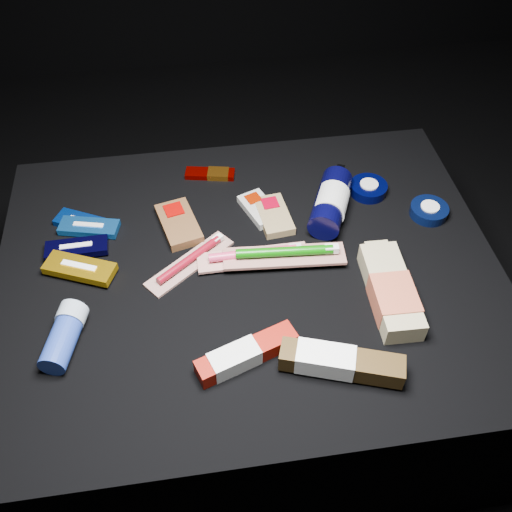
{
  "coord_description": "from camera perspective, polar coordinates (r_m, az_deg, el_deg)",
  "views": [
    {
      "loc": [
        -0.09,
        -0.72,
        1.24
      ],
      "look_at": [
        0.01,
        0.01,
        0.42
      ],
      "focal_mm": 40.0,
      "sensor_mm": 36.0,
      "label": 1
    }
  ],
  "objects": [
    {
      "name": "bodywash_bottle",
      "position": [
        1.07,
        13.34,
        -3.53
      ],
      "size": [
        0.08,
        0.22,
        0.04
      ],
      "rotation": [
        0.0,
        0.0,
        -0.03
      ],
      "color": "tan",
      "rests_on": "cloth_table"
    },
    {
      "name": "toothbrush_pack_1",
      "position": [
        1.11,
        -0.17,
        0.05
      ],
      "size": [
        0.22,
        0.05,
        0.02
      ],
      "rotation": [
        0.0,
        0.0,
        0.01
      ],
      "color": "beige",
      "rests_on": "cloth_table"
    },
    {
      "name": "deodorant_stick",
      "position": [
        1.04,
        -18.64,
        -7.55
      ],
      "size": [
        0.08,
        0.13,
        0.05
      ],
      "rotation": [
        0.0,
        0.0,
        -0.26
      ],
      "color": "navy",
      "rests_on": "cloth_table"
    },
    {
      "name": "toothpaste_carton_red",
      "position": [
        0.97,
        -1.35,
        -9.92
      ],
      "size": [
        0.18,
        0.1,
        0.04
      ],
      "rotation": [
        0.0,
        0.0,
        0.34
      ],
      "color": "maroon",
      "rests_on": "cloth_table"
    },
    {
      "name": "toothbrush_pack_0",
      "position": [
        1.12,
        -6.56,
        -0.48
      ],
      "size": [
        0.18,
        0.16,
        0.02
      ],
      "rotation": [
        0.0,
        0.0,
        0.66
      ],
      "color": "#B1ABA6",
      "rests_on": "cloth_table"
    },
    {
      "name": "clif_bar_1",
      "position": [
        1.22,
        0.24,
        4.86
      ],
      "size": [
        0.09,
        0.11,
        0.02
      ],
      "rotation": [
        0.0,
        0.0,
        0.36
      ],
      "color": "#A5A69F",
      "rests_on": "cloth_table"
    },
    {
      "name": "clif_bar_0",
      "position": [
        1.19,
        -7.8,
        3.37
      ],
      "size": [
        0.1,
        0.14,
        0.02
      ],
      "rotation": [
        0.0,
        0.0,
        0.24
      ],
      "color": "brown",
      "rests_on": "cloth_table"
    },
    {
      "name": "cream_tin_upper",
      "position": [
        1.28,
        11.18,
        6.65
      ],
      "size": [
        0.08,
        0.08,
        0.03
      ],
      "rotation": [
        0.0,
        0.0,
        -0.26
      ],
      "color": "black",
      "rests_on": "cloth_table"
    },
    {
      "name": "cloth_table",
      "position": [
        1.27,
        -0.61,
        -7.05
      ],
      "size": [
        0.98,
        0.78,
        0.4
      ],
      "primitive_type": "cube",
      "color": "black",
      "rests_on": "ground"
    },
    {
      "name": "ground",
      "position": [
        1.44,
        -0.54,
        -11.61
      ],
      "size": [
        3.0,
        3.0,
        0.0
      ],
      "primitive_type": "plane",
      "color": "black",
      "rests_on": "ground"
    },
    {
      "name": "clif_bar_2",
      "position": [
        1.2,
        1.73,
        4.2
      ],
      "size": [
        0.07,
        0.12,
        0.02
      ],
      "rotation": [
        0.0,
        0.0,
        0.11
      ],
      "color": "olive",
      "rests_on": "cloth_table"
    },
    {
      "name": "power_bar",
      "position": [
        1.31,
        -4.34,
        8.2
      ],
      "size": [
        0.12,
        0.06,
        0.01
      ],
      "rotation": [
        0.0,
        0.0,
        -0.2
      ],
      "color": "#6B0401",
      "rests_on": "cloth_table"
    },
    {
      "name": "luna_bar_2",
      "position": [
        1.18,
        -17.49,
        0.76
      ],
      "size": [
        0.12,
        0.05,
        0.02
      ],
      "rotation": [
        0.0,
        0.0,
        0.02
      ],
      "color": "black",
      "rests_on": "cloth_table"
    },
    {
      "name": "toothbrush_pack_2",
      "position": [
        1.11,
        3.02,
        0.19
      ],
      "size": [
        0.24,
        0.07,
        0.03
      ],
      "rotation": [
        0.0,
        0.0,
        -0.08
      ],
      "color": "#A59F9B",
      "rests_on": "cloth_table"
    },
    {
      "name": "luna_bar_0",
      "position": [
        1.24,
        -16.86,
        3.18
      ],
      "size": [
        0.13,
        0.09,
        0.02
      ],
      "rotation": [
        0.0,
        0.0,
        -0.48
      ],
      "color": "#09349F",
      "rests_on": "cloth_table"
    },
    {
      "name": "luna_bar_3",
      "position": [
        1.14,
        -17.21,
        -1.19
      ],
      "size": [
        0.14,
        0.1,
        0.02
      ],
      "rotation": [
        0.0,
        0.0,
        -0.41
      ],
      "color": "gold",
      "rests_on": "cloth_table"
    },
    {
      "name": "luna_bar_1",
      "position": [
        1.22,
        -16.35,
        2.78
      ],
      "size": [
        0.13,
        0.07,
        0.02
      ],
      "rotation": [
        0.0,
        0.0,
        -0.24
      ],
      "color": "blue",
      "rests_on": "cloth_table"
    },
    {
      "name": "toothpaste_carton_green",
      "position": [
        0.97,
        7.98,
        -10.42
      ],
      "size": [
        0.21,
        0.11,
        0.04
      ],
      "rotation": [
        0.0,
        0.0,
        -0.33
      ],
      "color": "#37250E",
      "rests_on": "cloth_table"
    },
    {
      "name": "cream_tin_lower",
      "position": [
        1.26,
        16.91,
        4.37
      ],
      "size": [
        0.08,
        0.08,
        0.02
      ],
      "rotation": [
        0.0,
        0.0,
        0.42
      ],
      "color": "black",
      "rests_on": "cloth_table"
    },
    {
      "name": "lotion_bottle",
      "position": [
        1.2,
        7.5,
        5.36
      ],
      "size": [
        0.13,
        0.21,
        0.07
      ],
      "rotation": [
        0.0,
        0.0,
        -0.42
      ],
      "color": "black",
      "rests_on": "cloth_table"
    }
  ]
}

